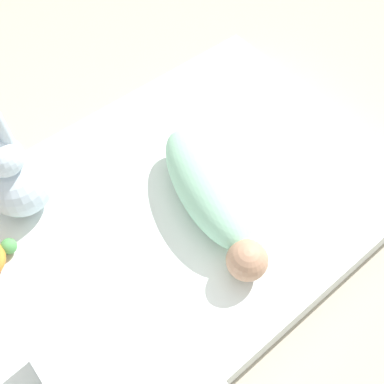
{
  "coord_description": "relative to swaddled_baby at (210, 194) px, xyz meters",
  "views": [
    {
      "loc": [
        -0.45,
        -0.62,
        1.35
      ],
      "look_at": [
        0.03,
        -0.03,
        0.19
      ],
      "focal_mm": 42.0,
      "sensor_mm": 36.0,
      "label": 1
    }
  ],
  "objects": [
    {
      "name": "bunny_plush",
      "position": [
        -0.43,
        0.38,
        0.05
      ],
      "size": [
        0.2,
        0.2,
        0.38
      ],
      "color": "silver",
      "rests_on": "bed_mattress"
    },
    {
      "name": "bed_mattress",
      "position": [
        -0.06,
        0.08,
        -0.15
      ],
      "size": [
        1.41,
        0.99,
        0.14
      ],
      "color": "white",
      "rests_on": "ground_plane"
    },
    {
      "name": "ground_plane",
      "position": [
        -0.06,
        0.08,
        -0.22
      ],
      "size": [
        12.0,
        12.0,
        0.0
      ],
      "primitive_type": "plane",
      "color": "#B2A893"
    },
    {
      "name": "pillow",
      "position": [
        -0.49,
        -0.26,
        -0.03
      ],
      "size": [
        0.33,
        0.39,
        0.1
      ],
      "color": "white",
      "rests_on": "bed_mattress"
    },
    {
      "name": "swaddled_baby",
      "position": [
        0.0,
        0.0,
        0.0
      ],
      "size": [
        0.29,
        0.57,
        0.16
      ],
      "rotation": [
        0.0,
        0.0,
        4.46
      ],
      "color": "#99D6B2",
      "rests_on": "bed_mattress"
    }
  ]
}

